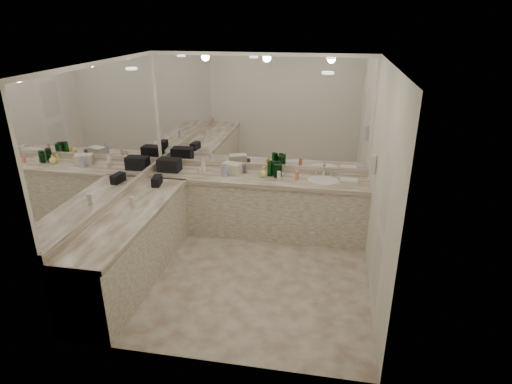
% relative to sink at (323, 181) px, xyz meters
% --- Properties ---
extents(floor, '(3.20, 3.20, 0.00)m').
position_rel_sink_xyz_m(floor, '(-0.95, -1.20, -0.90)').
color(floor, beige).
rests_on(floor, ground).
extents(ceiling, '(3.20, 3.20, 0.00)m').
position_rel_sink_xyz_m(ceiling, '(-0.95, -1.20, 1.71)').
color(ceiling, white).
rests_on(ceiling, floor).
extents(wall_back, '(3.20, 0.02, 2.60)m').
position_rel_sink_xyz_m(wall_back, '(-0.95, 0.30, 0.41)').
color(wall_back, silver).
rests_on(wall_back, floor).
extents(wall_left, '(0.02, 3.00, 2.60)m').
position_rel_sink_xyz_m(wall_left, '(-2.55, -1.20, 0.41)').
color(wall_left, silver).
rests_on(wall_left, floor).
extents(wall_right, '(0.02, 3.00, 2.60)m').
position_rel_sink_xyz_m(wall_right, '(0.65, -1.20, 0.41)').
color(wall_right, silver).
rests_on(wall_right, floor).
extents(vanity_back_base, '(3.20, 0.60, 0.84)m').
position_rel_sink_xyz_m(vanity_back_base, '(-0.95, 0.00, -0.48)').
color(vanity_back_base, silver).
rests_on(vanity_back_base, floor).
extents(vanity_back_top, '(3.20, 0.64, 0.06)m').
position_rel_sink_xyz_m(vanity_back_top, '(-0.95, -0.01, -0.03)').
color(vanity_back_top, beige).
rests_on(vanity_back_top, vanity_back_base).
extents(vanity_left_base, '(0.60, 2.40, 0.84)m').
position_rel_sink_xyz_m(vanity_left_base, '(-2.25, -1.50, -0.48)').
color(vanity_left_base, silver).
rests_on(vanity_left_base, floor).
extents(vanity_left_top, '(0.64, 2.42, 0.06)m').
position_rel_sink_xyz_m(vanity_left_top, '(-2.24, -1.50, -0.03)').
color(vanity_left_top, beige).
rests_on(vanity_left_top, vanity_left_base).
extents(backsplash_back, '(3.20, 0.04, 0.10)m').
position_rel_sink_xyz_m(backsplash_back, '(-0.95, 0.28, 0.05)').
color(backsplash_back, beige).
rests_on(backsplash_back, vanity_back_top).
extents(backsplash_left, '(0.04, 3.00, 0.10)m').
position_rel_sink_xyz_m(backsplash_left, '(-2.53, -1.20, 0.05)').
color(backsplash_left, beige).
rests_on(backsplash_left, vanity_left_top).
extents(mirror_back, '(3.12, 0.01, 1.55)m').
position_rel_sink_xyz_m(mirror_back, '(-0.95, 0.29, 0.88)').
color(mirror_back, white).
rests_on(mirror_back, wall_back).
extents(mirror_left, '(0.01, 2.92, 1.55)m').
position_rel_sink_xyz_m(mirror_left, '(-2.54, -1.20, 0.88)').
color(mirror_left, white).
rests_on(mirror_left, wall_left).
extents(sink, '(0.44, 0.44, 0.03)m').
position_rel_sink_xyz_m(sink, '(0.00, 0.00, 0.00)').
color(sink, white).
rests_on(sink, vanity_back_top).
extents(faucet, '(0.24, 0.16, 0.14)m').
position_rel_sink_xyz_m(faucet, '(0.00, 0.21, 0.07)').
color(faucet, silver).
rests_on(faucet, vanity_back_top).
extents(wall_phone, '(0.06, 0.10, 0.24)m').
position_rel_sink_xyz_m(wall_phone, '(0.61, -0.50, 0.46)').
color(wall_phone, white).
rests_on(wall_phone, wall_right).
extents(door, '(0.02, 0.82, 2.10)m').
position_rel_sink_xyz_m(door, '(0.64, -1.70, 0.16)').
color(door, white).
rests_on(door, wall_right).
extents(black_toiletry_bag, '(0.33, 0.22, 0.19)m').
position_rel_sink_xyz_m(black_toiletry_bag, '(-2.28, -0.00, 0.10)').
color(black_toiletry_bag, black).
rests_on(black_toiletry_bag, vanity_back_top).
extents(black_bag_spill, '(0.14, 0.24, 0.13)m').
position_rel_sink_xyz_m(black_bag_spill, '(-2.25, -0.57, 0.07)').
color(black_bag_spill, black).
rests_on(black_bag_spill, vanity_left_top).
extents(cream_cosmetic_case, '(0.31, 0.24, 0.16)m').
position_rel_sink_xyz_m(cream_cosmetic_case, '(-1.34, 0.08, 0.08)').
color(cream_cosmetic_case, beige).
rests_on(cream_cosmetic_case, vanity_back_top).
extents(hand_towel, '(0.24, 0.16, 0.04)m').
position_rel_sink_xyz_m(hand_towel, '(0.36, 0.01, 0.02)').
color(hand_towel, white).
rests_on(hand_towel, vanity_back_top).
extents(lotion_left, '(0.06, 0.06, 0.14)m').
position_rel_sink_xyz_m(lotion_left, '(-2.25, -1.33, 0.07)').
color(lotion_left, white).
rests_on(lotion_left, vanity_left_top).
extents(soap_bottle_a, '(0.10, 0.10, 0.19)m').
position_rel_sink_xyz_m(soap_bottle_a, '(-1.78, 0.07, 0.10)').
color(soap_bottle_a, white).
rests_on(soap_bottle_a, vanity_back_top).
extents(soap_bottle_b, '(0.09, 0.09, 0.19)m').
position_rel_sink_xyz_m(soap_bottle_b, '(-1.41, -0.07, 0.10)').
color(soap_bottle_b, '#B2B3D1').
rests_on(soap_bottle_b, vanity_back_top).
extents(soap_bottle_c, '(0.15, 0.15, 0.15)m').
position_rel_sink_xyz_m(soap_bottle_c, '(-0.86, -0.00, 0.08)').
color(soap_bottle_c, '#F0E38B').
rests_on(soap_bottle_c, vanity_back_top).
extents(green_bottle_0, '(0.07, 0.07, 0.19)m').
position_rel_sink_xyz_m(green_bottle_0, '(-0.67, 0.02, 0.10)').
color(green_bottle_0, '#0C5319').
rests_on(green_bottle_0, vanity_back_top).
extents(green_bottle_1, '(0.07, 0.07, 0.20)m').
position_rel_sink_xyz_m(green_bottle_1, '(-0.67, 0.15, 0.10)').
color(green_bottle_1, '#0C5319').
rests_on(green_bottle_1, vanity_back_top).
extents(green_bottle_2, '(0.07, 0.07, 0.21)m').
position_rel_sink_xyz_m(green_bottle_2, '(-0.77, 0.06, 0.11)').
color(green_bottle_2, '#0C5319').
rests_on(green_bottle_2, vanity_back_top).
extents(green_bottle_3, '(0.06, 0.06, 0.22)m').
position_rel_sink_xyz_m(green_bottle_3, '(-0.74, 0.10, 0.11)').
color(green_bottle_3, '#0C5319').
rests_on(green_bottle_3, vanity_back_top).
extents(green_bottle_4, '(0.07, 0.07, 0.19)m').
position_rel_sink_xyz_m(green_bottle_4, '(-0.63, 0.04, 0.10)').
color(green_bottle_4, '#0C5319').
rests_on(green_bottle_4, vanity_back_top).
extents(amenity_bottle_0, '(0.06, 0.06, 0.14)m').
position_rel_sink_xyz_m(amenity_bottle_0, '(-0.66, 0.05, 0.08)').
color(amenity_bottle_0, '#9966B2').
rests_on(amenity_bottle_0, vanity_back_top).
extents(amenity_bottle_1, '(0.05, 0.05, 0.12)m').
position_rel_sink_xyz_m(amenity_bottle_1, '(-0.62, -0.06, 0.06)').
color(amenity_bottle_1, white).
rests_on(amenity_bottle_1, vanity_back_top).
extents(amenity_bottle_2, '(0.05, 0.05, 0.13)m').
position_rel_sink_xyz_m(amenity_bottle_2, '(-0.37, -0.03, 0.07)').
color(amenity_bottle_2, '#E57F66').
rests_on(amenity_bottle_2, vanity_back_top).
extents(amenity_bottle_3, '(0.04, 0.04, 0.12)m').
position_rel_sink_xyz_m(amenity_bottle_3, '(-0.87, 0.10, 0.07)').
color(amenity_bottle_3, '#F2D84C').
rests_on(amenity_bottle_3, vanity_back_top).
extents(amenity_bottle_4, '(0.05, 0.05, 0.09)m').
position_rel_sink_xyz_m(amenity_bottle_4, '(-1.80, -0.02, 0.05)').
color(amenity_bottle_4, white).
rests_on(amenity_bottle_4, vanity_back_top).
extents(amenity_bottle_5, '(0.05, 0.05, 0.12)m').
position_rel_sink_xyz_m(amenity_bottle_5, '(-1.16, 0.12, 0.06)').
color(amenity_bottle_5, '#3F3F4C').
rests_on(amenity_bottle_5, vanity_back_top).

